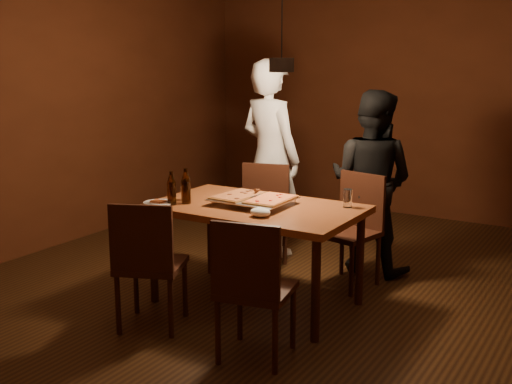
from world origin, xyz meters
The scene contains 19 objects.
room_shell centered at (0.00, 0.00, 1.40)m, with size 6.00×6.00×6.00m.
dining_table centered at (-0.07, -0.23, 0.68)m, with size 1.50×0.90×0.75m.
chair_far_left centered at (-0.46, 0.52, 0.54)m, with size 0.52×0.52×0.49m.
chair_far_right centered at (0.37, 0.55, 0.54)m, with size 0.50×0.50×0.49m.
chair_near_left centered at (-0.44, -1.02, 0.54)m, with size 0.55×0.55×0.49m.
chair_near_right centered at (0.39, -1.05, 0.54)m, with size 0.49×0.49×0.49m.
pizza_tray centered at (-0.11, -0.22, 0.77)m, with size 0.55×0.45×0.05m, color silver.
pizza_meat centered at (-0.23, -0.22, 0.81)m, with size 0.25×0.40×0.02m, color maroon.
pizza_cheese centered at (0.04, -0.21, 0.81)m, with size 0.25×0.40×0.02m, color gold.
spatula centered at (-0.12, -0.20, 0.81)m, with size 0.09×0.24×0.04m, color silver, non-canonical shape.
beer_bottle_a centered at (-0.61, -0.53, 0.87)m, with size 0.07×0.07×0.25m.
beer_bottle_b centered at (-0.55, -0.44, 0.88)m, with size 0.07×0.07×0.26m.
water_glass_left centered at (-0.61, -0.36, 0.81)m, with size 0.07×0.07×0.11m, color silver.
water_glass_right centered at (0.52, 0.06, 0.82)m, with size 0.06×0.06×0.13m, color silver.
plate_slice centered at (-0.71, -0.57, 0.76)m, with size 0.22×0.22×0.03m.
napkin centered at (0.12, -0.49, 0.78)m, with size 0.15×0.11×0.06m, color white.
diner_white centered at (-0.62, 0.92, 0.89)m, with size 0.65×0.43×1.79m, color white.
diner_dark centered at (0.36, 0.93, 0.77)m, with size 0.75×0.58×1.54m, color black.
pendant_lamp centered at (0.00, 0.00, 1.76)m, with size 0.18×0.18×1.10m.
Camera 1 is at (2.27, -4.11, 1.83)m, focal length 45.00 mm.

